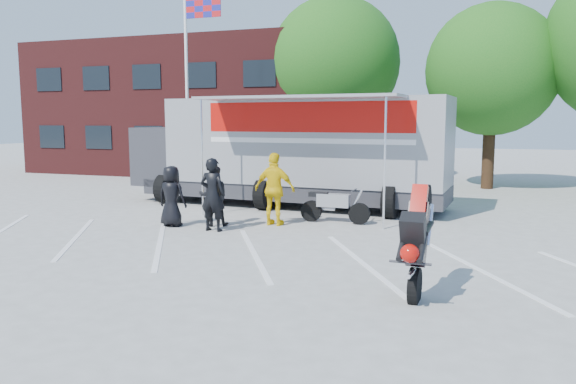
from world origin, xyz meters
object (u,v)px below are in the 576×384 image
Objects in this scene: flagpole at (192,65)px; spectator_hivis at (275,189)px; spectator_leather_a at (172,196)px; spectator_leather_c at (214,196)px; spectator_leather_b at (213,195)px; tree_mid at (492,70)px; parked_motorcycle at (335,223)px; transporter_truck at (292,206)px; tree_left at (335,63)px; stunt_bike_rider at (420,291)px.

spectator_hivis is (5.72, -5.81, -4.05)m from flagpole.
spectator_leather_a reaches higher than spectator_leather_c.
flagpole reaches higher than spectator_leather_a.
tree_mid is at bearing -117.01° from spectator_leather_b.
parked_motorcycle is 1.06× the size of spectator_leather_b.
spectator_leather_a is at bearing -6.61° from spectator_leather_b.
tree_left is at bearing 98.63° from transporter_truck.
tree_mid is at bearing -8.13° from tree_left.
parked_motorcycle is at bearing -46.12° from transporter_truck.
tree_left is 18.50m from stunt_bike_rider.
transporter_truck is 5.88× the size of spectator_leather_b.
stunt_bike_rider is at bearing -46.04° from flagpole.
tree_left is 4.22× the size of stunt_bike_rider.
spectator_leather_b is 0.76m from spectator_leather_c.
transporter_truck is 4.23m from spectator_leather_c.
spectator_hivis is at bearing 120.83° from parked_motorcycle.
flagpole is 4.83× the size of spectator_leather_c.
tree_left is 0.76× the size of transporter_truck.
spectator_leather_b is at bearing 128.64° from parked_motorcycle.
spectator_leather_a is at bearing -109.47° from transporter_truck.
parked_motorcycle is (2.18, -2.55, 0.00)m from transporter_truck.
spectator_leather_a reaches higher than stunt_bike_rider.
transporter_truck is 4.86m from spectator_leather_b.
transporter_truck reaches higher than spectator_leather_a.
flagpole is 8.67m from spectator_leather_a.
spectator_leather_c is at bearing 116.29° from parked_motorcycle.
tree_mid is 3.75× the size of stunt_bike_rider.
spectator_leather_c is 0.82× the size of spectator_hivis.
spectator_leather_b is 1.79m from spectator_hivis.
flagpole reaches higher than transporter_truck.
flagpole is 10.09m from parked_motorcycle.
parked_motorcycle is (-4.04, -9.93, -4.94)m from tree_mid.
spectator_leather_a is at bearing 26.39° from spectator_hivis.
tree_left is 12.61m from parked_motorcycle.
stunt_bike_rider is at bearing -54.39° from transporter_truck.
spectator_leather_c is (4.16, -6.43, -4.23)m from flagpole.
transporter_truck is at bearing -25.30° from flagpole.
tree_left is 5.18× the size of spectator_leather_a.
tree_left reaches higher than spectator_hivis.
flagpole is at bearing -125.28° from tree_left.
spectator_leather_a is at bearing 115.71° from parked_motorcycle.
transporter_truck is 6.79× the size of spectator_leather_a.
parked_motorcycle is at bearing -34.35° from flagpole.
spectator_leather_a is 1.14m from spectator_leather_c.
tree_left is 4.48× the size of spectator_leather_b.
tree_left is at bearing 15.12° from parked_motorcycle.
tree_mid is 4.64× the size of spectator_leather_c.
spectator_hivis is (1.24, 1.29, 0.04)m from spectator_leather_b.
stunt_bike_rider is (3.01, -5.67, 0.00)m from parked_motorcycle.
flagpole is at bearing -80.93° from spectator_leather_c.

